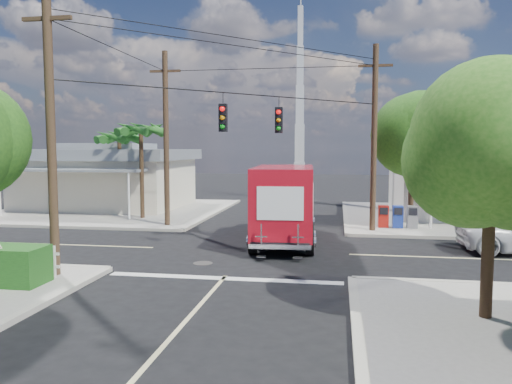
# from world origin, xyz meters

# --- Properties ---
(ground) EXTENTS (120.00, 120.00, 0.00)m
(ground) POSITION_xyz_m (0.00, 0.00, 0.00)
(ground) COLOR black
(ground) RESTS_ON ground
(sidewalk_ne) EXTENTS (14.12, 14.12, 0.14)m
(sidewalk_ne) POSITION_xyz_m (10.88, 10.88, 0.07)
(sidewalk_ne) COLOR gray
(sidewalk_ne) RESTS_ON ground
(sidewalk_nw) EXTENTS (14.12, 14.12, 0.14)m
(sidewalk_nw) POSITION_xyz_m (-10.88, 10.88, 0.07)
(sidewalk_nw) COLOR gray
(sidewalk_nw) RESTS_ON ground
(road_markings) EXTENTS (32.00, 32.00, 0.01)m
(road_markings) POSITION_xyz_m (0.00, -1.47, 0.01)
(road_markings) COLOR beige
(road_markings) RESTS_ON ground
(building_ne) EXTENTS (11.80, 10.20, 4.50)m
(building_ne) POSITION_xyz_m (12.50, 11.97, 2.32)
(building_ne) COLOR silver
(building_ne) RESTS_ON sidewalk_ne
(building_nw) EXTENTS (10.80, 10.20, 4.30)m
(building_nw) POSITION_xyz_m (-12.00, 12.46, 2.22)
(building_nw) COLOR beige
(building_nw) RESTS_ON sidewalk_nw
(radio_tower) EXTENTS (0.80, 0.80, 17.00)m
(radio_tower) POSITION_xyz_m (0.50, 20.00, 5.64)
(radio_tower) COLOR silver
(radio_tower) RESTS_ON ground
(tree_ne_front) EXTENTS (4.21, 4.14, 6.66)m
(tree_ne_front) POSITION_xyz_m (7.21, 6.76, 4.77)
(tree_ne_front) COLOR #422D1C
(tree_ne_front) RESTS_ON sidewalk_ne
(tree_ne_back) EXTENTS (3.77, 3.66, 5.82)m
(tree_ne_back) POSITION_xyz_m (9.81, 8.96, 4.19)
(tree_ne_back) COLOR #422D1C
(tree_ne_back) RESTS_ON sidewalk_ne
(tree_se) EXTENTS (3.67, 3.54, 5.62)m
(tree_se) POSITION_xyz_m (7.01, -7.24, 4.04)
(tree_se) COLOR #422D1C
(tree_se) RESTS_ON sidewalk_se
(palm_nw_front) EXTENTS (3.01, 3.08, 5.59)m
(palm_nw_front) POSITION_xyz_m (-7.50, 7.50, 5.04)
(palm_nw_front) COLOR #422D1C
(palm_nw_front) RESTS_ON sidewalk_nw
(palm_nw_back) EXTENTS (3.01, 3.08, 5.19)m
(palm_nw_back) POSITION_xyz_m (-9.50, 9.00, 4.67)
(palm_nw_back) COLOR #422D1C
(palm_nw_back) RESTS_ON sidewalk_nw
(utility_poles) EXTENTS (12.00, 10.68, 9.00)m
(utility_poles) POSITION_xyz_m (-1.58, 1.60, 4.67)
(utility_poles) COLOR #473321
(utility_poles) RESTS_ON ground
(vending_boxes) EXTENTS (1.90, 0.50, 1.10)m
(vending_boxes) POSITION_xyz_m (6.50, 6.20, 0.69)
(vending_boxes) COLOR #9E1710
(vending_boxes) RESTS_ON sidewalk_ne
(delivery_truck) EXTENTS (2.87, 7.83, 3.33)m
(delivery_truck) POSITION_xyz_m (1.25, 2.08, 1.69)
(delivery_truck) COLOR black
(delivery_truck) RESTS_ON ground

